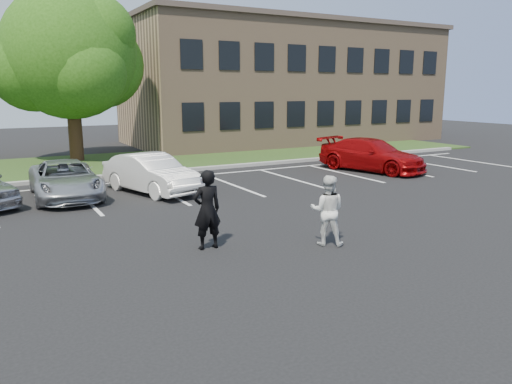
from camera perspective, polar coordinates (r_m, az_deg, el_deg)
ground_plane at (r=11.67m, az=2.40°, el=-6.89°), size 90.00×90.00×0.00m
curb at (r=22.50m, az=-13.70°, el=2.01°), size 40.00×0.30×0.15m
grass_strip at (r=26.34m, az=-16.03°, el=3.18°), size 44.00×8.00×0.08m
stall_lines at (r=20.09m, az=-7.51°, el=0.91°), size 34.00×5.36×0.01m
office_building at (r=37.14m, az=3.29°, el=12.31°), size 22.40×10.40×8.30m
tree at (r=27.74m, az=-20.36°, el=14.33°), size 7.80×7.20×8.80m
man_black_suit at (r=11.73m, az=-5.62°, el=-2.03°), size 0.69×0.46×1.89m
man_white_shirt at (r=12.12m, az=8.16°, el=-2.09°), size 1.05×1.02×1.71m
car_silver_minivan at (r=18.48m, az=-20.97°, el=1.33°), size 2.30×4.72×1.29m
car_white_sedan at (r=18.56m, az=-11.93°, el=2.08°), size 2.72×4.55×1.42m
car_red_compact at (r=23.74m, az=13.07°, el=4.16°), size 3.46×5.49×1.48m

